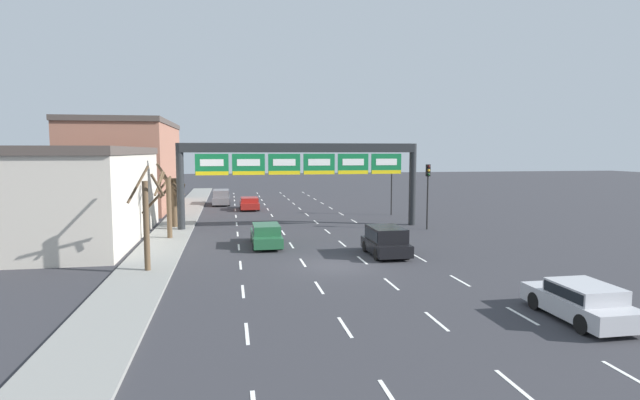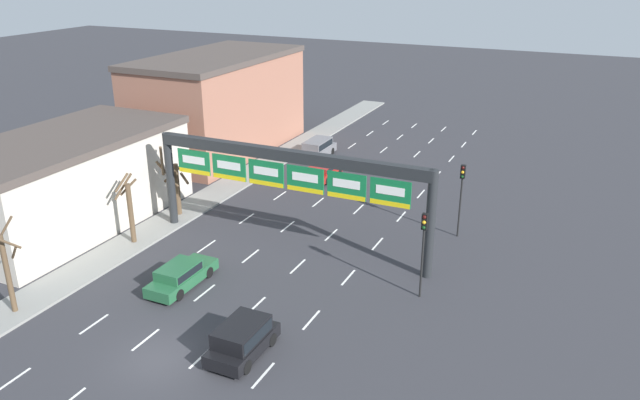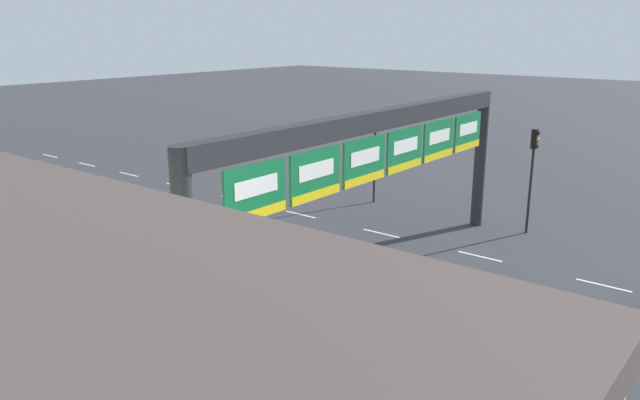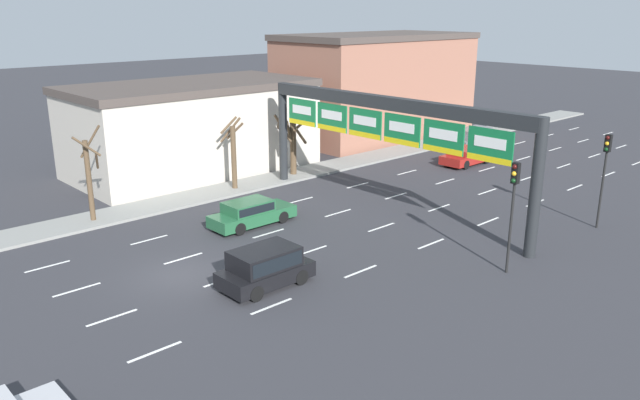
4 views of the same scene
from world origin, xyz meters
The scene contains 15 objects.
ground_plane centered at (0.00, 0.00, 0.00)m, with size 220.00×220.00×0.00m, color #333338.
sidewalk_left centered at (-9.65, 0.00, 0.07)m, with size 2.80×110.00×0.15m.
lane_dashes centered at (0.00, 13.50, 0.00)m, with size 10.02×67.00×0.01m.
sign_gantry centered at (0.00, 13.04, 5.15)m, with size 18.66×0.70×6.56m.
building_near centered at (-15.70, 10.31, 3.13)m, with size 8.67×16.89×6.24m.
building_far centered at (-15.91, 29.57, 4.53)m, with size 9.10×18.04×9.04m.
suv_grey centered at (-6.43, 31.16, 0.94)m, with size 1.88×4.61×1.69m.
car_green centered at (-3.24, 6.07, 0.75)m, with size 1.80×4.73×1.40m.
car_red centered at (-3.51, 26.03, 0.69)m, with size 1.90×4.37×1.27m.
suv_black centered at (3.30, 1.98, 0.92)m, with size 1.97×3.91×1.66m.
traffic_light_near_gantry centered at (9.39, 19.36, 3.56)m, with size 0.30×0.35×5.01m.
traffic_light_mid_block centered at (9.35, 10.63, 3.52)m, with size 0.30×0.35×4.96m.
tree_bare_closest centered at (-9.56, 9.45, 2.48)m, with size 1.09×1.43×4.49m.
tree_bare_second centered at (-9.72, 14.37, 2.49)m, with size 2.22×2.45×4.89m.
tree_bare_third centered at (-9.44, 0.13, 2.67)m, with size 1.78×1.77×5.10m.
Camera 4 is at (22.43, -12.45, 11.08)m, focal length 35.00 mm.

